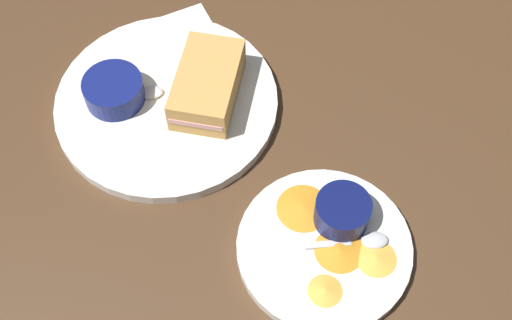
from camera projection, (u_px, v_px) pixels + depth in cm
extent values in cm
cube|color=#4C331E|center=(242.00, 165.00, 88.71)|extent=(110.00, 110.00, 3.00)
cylinder|color=white|center=(167.00, 103.00, 91.03)|extent=(29.80, 29.80, 1.60)
cube|color=tan|center=(207.00, 84.00, 88.65)|extent=(14.79, 11.51, 4.80)
cube|color=#DB938E|center=(207.00, 84.00, 88.65)|extent=(14.83, 11.02, 0.80)
cylinder|color=navy|center=(114.00, 90.00, 89.04)|extent=(7.95, 7.95, 3.36)
cylinder|color=black|center=(112.00, 84.00, 87.94)|extent=(6.52, 6.52, 0.60)
cube|color=silver|center=(192.00, 89.00, 90.96)|extent=(0.88, 5.51, 0.40)
ellipsoid|color=silver|center=(151.00, 92.00, 90.46)|extent=(2.24, 3.23, 0.80)
cylinder|color=white|center=(324.00, 248.00, 80.06)|extent=(20.73, 20.73, 1.60)
cylinder|color=#0C144C|center=(342.00, 212.00, 79.55)|extent=(6.59, 6.59, 3.78)
cylinder|color=olive|center=(344.00, 206.00, 78.27)|extent=(5.41, 5.41, 0.60)
cube|color=silver|center=(328.00, 244.00, 79.18)|extent=(1.14, 5.54, 0.40)
ellipsoid|color=silver|center=(374.00, 240.00, 79.29)|extent=(2.39, 3.33, 0.80)
cone|color=orange|center=(339.00, 249.00, 78.81)|extent=(8.31, 8.31, 0.60)
cone|color=gold|center=(376.00, 257.00, 78.28)|extent=(5.88, 5.88, 0.60)
cone|color=orange|center=(303.00, 207.00, 81.65)|extent=(9.00, 9.00, 0.60)
cone|color=gold|center=(325.00, 290.00, 76.22)|extent=(5.54, 5.54, 0.60)
cube|color=white|center=(187.00, 38.00, 97.76)|extent=(13.15, 11.83, 0.40)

